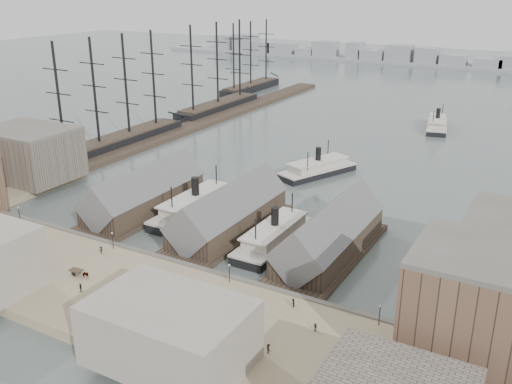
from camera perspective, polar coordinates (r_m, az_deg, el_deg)
The scene contains 32 objects.
ground at distance 126.05m, azimuth -6.78°, elevation -6.71°, with size 900.00×900.00×0.00m, color #4A5654.
quay at distance 112.20m, azimuth -12.88°, elevation -10.20°, with size 180.00×30.00×2.00m, color gray.
seawall at distance 121.87m, azimuth -8.24°, elevation -7.18°, with size 180.00×1.20×2.30m, color #59544C.
west_wharf at distance 239.91m, azimuth -5.95°, elevation 6.72°, with size 10.00×220.00×1.60m, color #2D231C.
ferry_shed_west at distance 151.28m, azimuth -11.09°, elevation -0.30°, with size 14.00×42.00×12.60m.
ferry_shed_center at distance 136.71m, azimuth -2.71°, elevation -2.21°, with size 14.00×42.00×12.60m.
ferry_shed_east at distance 125.88m, azimuth 7.40°, elevation -4.43°, with size 14.00×42.00×12.60m.
warehouse_west_back at distance 181.30m, azimuth -21.67°, elevation 3.54°, with size 26.00×20.00×14.00m, color #60564C.
street_bldg_center at distance 90.09m, azimuth -8.63°, elevation -13.70°, with size 24.00×16.00×10.00m, color gray.
lamp_post_far_w at distance 149.28m, azimuth -22.62°, elevation -1.81°, with size 0.44×0.44×3.92m.
lamp_post_near_w at distance 128.15m, azimuth -14.17°, elevation -4.42°, with size 0.44×0.44×3.92m.
lamp_post_near_e at distance 111.17m, azimuth -2.69°, elevation -7.77°, with size 0.44×0.44×3.92m.
lamp_post_far_e at distance 100.49m, azimuth 12.28°, elevation -11.58°, with size 0.44×0.44×3.92m.
far_shore at distance 432.77m, azimuth 20.47°, elevation 12.11°, with size 500.00×40.00×15.72m.
ferry_docked_west at distance 147.81m, azimuth -6.02°, elevation -1.39°, with size 9.12×30.41×10.86m.
ferry_docked_east at distance 130.77m, azimuth 1.88°, elevation -4.40°, with size 8.26×27.55×9.84m.
ferry_open_near at distance 178.63m, azimuth 6.19°, elevation 2.38°, with size 17.96×27.47×9.47m.
ferry_open_mid at distance 244.82m, azimuth 17.64°, elevation 6.47°, with size 12.87×26.83×9.21m.
sailing_ship_near at distance 212.50m, azimuth -13.89°, elevation 5.03°, with size 9.69×66.78×39.85m.
sailing_ship_mid at distance 267.30m, azimuth -3.80°, elevation 8.65°, with size 9.73×56.21×40.00m.
sailing_ship_far at distance 318.44m, azimuth -0.53°, elevation 10.57°, with size 9.00×50.02×37.02m.
tram at distance 91.15m, azimuth 14.84°, elevation -16.03°, with size 4.32×11.50×3.99m.
horse_cart_center at distance 118.83m, azimuth -16.99°, elevation -7.80°, with size 4.85×1.62×1.52m.
horse_cart_right at distance 97.29m, azimuth -1.55°, elevation -13.59°, with size 4.74×2.29×1.51m.
pedestrian_0 at distance 148.30m, azimuth -24.04°, elevation -2.95°, with size 0.60×0.44×1.65m, color black.
pedestrian_2 at distance 127.32m, azimuth -15.22°, elevation -5.62°, with size 1.08×0.62×1.67m, color black.
pedestrian_3 at distance 113.69m, azimuth -17.13°, elevation -9.11°, with size 1.04×0.43×1.78m, color black.
pedestrian_4 at distance 116.40m, azimuth -11.90°, elevation -7.87°, with size 0.86×0.56×1.76m, color black.
pedestrian_5 at distance 108.94m, azimuth -11.31°, elevation -9.97°, with size 0.59×0.43×1.61m, color black.
pedestrian_6 at distance 104.25m, azimuth 3.71°, elevation -11.02°, with size 0.86×0.67×1.76m, color black.
pedestrian_7 at distance 92.88m, azimuth 1.25°, elevation -15.40°, with size 1.08×0.62×1.68m, color black.
pedestrian_8 at distance 98.38m, azimuth 5.96°, elevation -13.27°, with size 0.92×0.38×1.57m, color black.
Camera 1 is at (67.70, -89.64, 57.19)m, focal length 40.00 mm.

